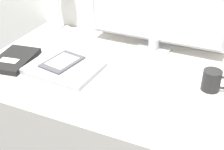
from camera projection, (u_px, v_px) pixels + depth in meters
desk at (113, 136)px, 1.58m from camera, size 1.22×0.76×0.76m
monitor at (156, 9)px, 1.46m from camera, size 0.67×0.11×0.40m
keyboard at (170, 107)px, 1.16m from camera, size 0.31×0.11×0.01m
laptop at (64, 68)px, 1.40m from camera, size 0.32×0.26×0.02m
ereader at (62, 62)px, 1.41m from camera, size 0.15×0.20×0.01m
notebook at (14, 59)px, 1.46m from camera, size 0.19×0.26×0.03m
coffee_mug at (212, 80)px, 1.25m from camera, size 0.11×0.07×0.09m
pen at (112, 97)px, 1.22m from camera, size 0.13×0.09×0.01m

